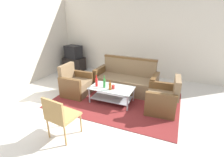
{
  "coord_description": "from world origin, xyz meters",
  "views": [
    {
      "loc": [
        1.3,
        -2.92,
        2.17
      ],
      "look_at": [
        -0.22,
        0.71,
        0.65
      ],
      "focal_mm": 27.05,
      "sensor_mm": 36.0,
      "label": 1
    }
  ],
  "objects": [
    {
      "name": "couch",
      "position": [
        -0.1,
        1.5,
        0.32
      ],
      "size": [
        1.83,
        0.81,
        0.96
      ],
      "rotation": [
        0.0,
        0.0,
        3.1
      ],
      "color": "#7F6647",
      "rests_on": "rug"
    },
    {
      "name": "bottle_green",
      "position": [
        -0.39,
        0.62,
        0.53
      ],
      "size": [
        0.06,
        0.06,
        0.32
      ],
      "color": "#2D8C38",
      "rests_on": "coffee_table"
    },
    {
      "name": "cup",
      "position": [
        -0.15,
        0.63,
        0.46
      ],
      "size": [
        0.08,
        0.08,
        0.1
      ],
      "primitive_type": "cylinder",
      "color": "red",
      "rests_on": "coffee_table"
    },
    {
      "name": "television",
      "position": [
        -2.63,
        2.55,
        0.76
      ],
      "size": [
        0.67,
        0.55,
        0.48
      ],
      "rotation": [
        0.0,
        0.0,
        2.95
      ],
      "color": "black",
      "rests_on": "tv_stand"
    },
    {
      "name": "wicker_chair",
      "position": [
        -0.55,
        -0.92,
        0.49
      ],
      "size": [
        0.53,
        0.53,
        0.84
      ],
      "rotation": [
        0.0,
        0.0,
        -0.12
      ],
      "color": "#AD844C",
      "rests_on": "ground"
    },
    {
      "name": "bottle_red",
      "position": [
        -0.61,
        0.61,
        0.52
      ],
      "size": [
        0.06,
        0.06,
        0.3
      ],
      "color": "red",
      "rests_on": "coffee_table"
    },
    {
      "name": "armchair_right",
      "position": [
        1.04,
        0.76,
        0.29
      ],
      "size": [
        0.75,
        0.81,
        0.85
      ],
      "rotation": [
        0.0,
        0.0,
        1.64
      ],
      "color": "#7F6647",
      "rests_on": "rug"
    },
    {
      "name": "armchair_left",
      "position": [
        -1.33,
        0.72,
        0.29
      ],
      "size": [
        0.71,
        0.77,
        0.85
      ],
      "rotation": [
        0.0,
        0.0,
        -1.56
      ],
      "color": "#7F6647",
      "rests_on": "rug"
    },
    {
      "name": "bottle_brown",
      "position": [
        -0.21,
        0.55,
        0.51
      ],
      "size": [
        0.07,
        0.07,
        0.26
      ],
      "color": "brown",
      "rests_on": "coffee_table"
    },
    {
      "name": "rug",
      "position": [
        -0.15,
        0.81,
        0.01
      ],
      "size": [
        3.2,
        2.17,
        0.01
      ],
      "primitive_type": "cube",
      "color": "maroon",
      "rests_on": "ground"
    },
    {
      "name": "coffee_table",
      "position": [
        -0.22,
        0.68,
        0.27
      ],
      "size": [
        1.1,
        0.6,
        0.4
      ],
      "color": "silver",
      "rests_on": "rug"
    },
    {
      "name": "ground_plane",
      "position": [
        0.0,
        0.0,
        0.0
      ],
      "size": [
        14.0,
        14.0,
        0.0
      ],
      "primitive_type": "plane",
      "color": "beige"
    },
    {
      "name": "wall_back",
      "position": [
        0.0,
        3.06,
        1.4
      ],
      "size": [
        6.52,
        0.12,
        2.8
      ],
      "color": "silver",
      "rests_on": "ground"
    },
    {
      "name": "tv_stand",
      "position": [
        -2.63,
        2.55,
        0.26
      ],
      "size": [
        0.8,
        0.5,
        0.52
      ],
      "primitive_type": "cube",
      "color": "black",
      "rests_on": "ground"
    }
  ]
}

